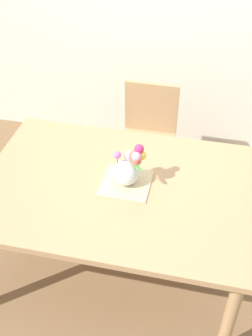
{
  "coord_description": "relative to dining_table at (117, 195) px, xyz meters",
  "views": [
    {
      "loc": [
        0.46,
        -1.81,
        2.44
      ],
      "look_at": [
        0.05,
        0.03,
        0.88
      ],
      "focal_mm": 45.23,
      "sensor_mm": 36.0,
      "label": 1
    }
  ],
  "objects": [
    {
      "name": "chair_far",
      "position": [
        0.03,
        0.91,
        -0.16
      ],
      "size": [
        0.42,
        0.42,
        0.9
      ],
      "rotation": [
        0.0,
        0.0,
        3.14
      ],
      "color": "tan",
      "rests_on": "ground_plane"
    },
    {
      "name": "ground_plane",
      "position": [
        0.0,
        0.0,
        -0.68
      ],
      "size": [
        12.0,
        12.0,
        0.0
      ],
      "primitive_type": "plane",
      "color": "brown"
    },
    {
      "name": "dining_table",
      "position": [
        0.0,
        0.0,
        0.0
      ],
      "size": [
        1.63,
        1.14,
        0.76
      ],
      "color": "tan",
      "rests_on": "ground_plane"
    },
    {
      "name": "flower_vase",
      "position": [
        0.06,
        0.03,
        0.2
      ],
      "size": [
        0.19,
        0.16,
        0.26
      ],
      "color": "silver",
      "rests_on": "placemat"
    },
    {
      "name": "placemat",
      "position": [
        0.05,
        0.03,
        0.08
      ],
      "size": [
        0.29,
        0.29,
        0.01
      ],
      "primitive_type": "cube",
      "color": "#CCB789",
      "rests_on": "dining_table"
    }
  ]
}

